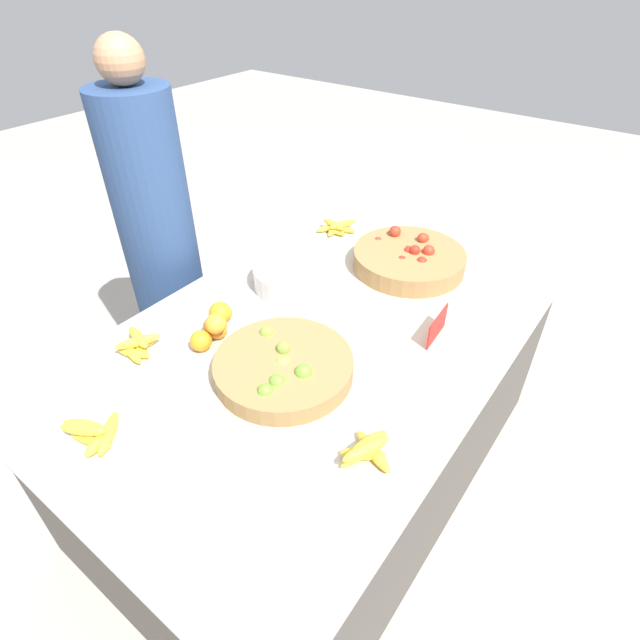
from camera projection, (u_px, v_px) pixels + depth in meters
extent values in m
plane|color=#ADA599|center=(320.00, 465.00, 2.21)|extent=(12.00, 12.00, 0.00)
cube|color=#4C4742|center=(320.00, 407.00, 1.98)|extent=(1.80, 1.14, 0.75)
cube|color=#BCB29E|center=(320.00, 333.00, 1.75)|extent=(1.87, 1.19, 0.01)
cylinder|color=olive|center=(284.00, 367.00, 1.55)|extent=(0.44, 0.44, 0.06)
sphere|color=#6BA333|center=(303.00, 373.00, 1.49)|extent=(0.06, 0.06, 0.06)
sphere|color=#6BA333|center=(265.00, 392.00, 1.43)|extent=(0.05, 0.05, 0.05)
sphere|color=#7AB238|center=(283.00, 348.00, 1.57)|extent=(0.04, 0.04, 0.04)
sphere|color=#6BA333|center=(277.00, 382.00, 1.47)|extent=(0.05, 0.05, 0.05)
sphere|color=#89BC42|center=(283.00, 364.00, 1.54)|extent=(0.05, 0.05, 0.05)
sphere|color=#7AB238|center=(267.00, 333.00, 1.64)|extent=(0.05, 0.05, 0.05)
sphere|color=#7AB238|center=(268.00, 340.00, 1.66)|extent=(0.04, 0.04, 0.04)
sphere|color=#6BA333|center=(284.00, 374.00, 1.52)|extent=(0.05, 0.05, 0.05)
cylinder|color=olive|center=(409.00, 260.00, 2.06)|extent=(0.46, 0.46, 0.08)
sphere|color=red|center=(409.00, 246.00, 2.13)|extent=(0.05, 0.05, 0.05)
sphere|color=red|center=(442.00, 263.00, 2.05)|extent=(0.04, 0.04, 0.04)
sphere|color=red|center=(418.00, 260.00, 2.06)|extent=(0.05, 0.05, 0.05)
sphere|color=red|center=(404.00, 244.00, 2.15)|extent=(0.05, 0.05, 0.05)
sphere|color=red|center=(406.00, 250.00, 2.08)|extent=(0.04, 0.04, 0.04)
sphere|color=red|center=(378.00, 241.00, 2.13)|extent=(0.04, 0.04, 0.04)
sphere|color=red|center=(422.00, 262.00, 1.99)|extent=(0.04, 0.04, 0.04)
sphere|color=red|center=(423.00, 238.00, 2.10)|extent=(0.04, 0.04, 0.04)
sphere|color=red|center=(402.00, 261.00, 2.01)|extent=(0.04, 0.04, 0.04)
sphere|color=red|center=(409.00, 252.00, 2.05)|extent=(0.05, 0.05, 0.05)
sphere|color=red|center=(415.00, 250.00, 2.02)|extent=(0.04, 0.04, 0.04)
sphere|color=red|center=(415.00, 267.00, 2.03)|extent=(0.05, 0.05, 0.05)
sphere|color=red|center=(414.00, 252.00, 2.04)|extent=(0.04, 0.04, 0.04)
sphere|color=red|center=(424.00, 238.00, 2.12)|extent=(0.04, 0.04, 0.04)
sphere|color=red|center=(429.00, 251.00, 2.02)|extent=(0.05, 0.05, 0.05)
sphere|color=red|center=(435.00, 260.00, 2.09)|extent=(0.04, 0.04, 0.04)
sphere|color=red|center=(395.00, 231.00, 2.14)|extent=(0.05, 0.05, 0.05)
sphere|color=orange|center=(215.00, 327.00, 1.70)|extent=(0.08, 0.08, 0.08)
sphere|color=orange|center=(201.00, 341.00, 1.65)|extent=(0.07, 0.07, 0.07)
sphere|color=orange|center=(218.00, 330.00, 1.70)|extent=(0.07, 0.07, 0.07)
sphere|color=orange|center=(216.00, 324.00, 1.64)|extent=(0.07, 0.07, 0.07)
sphere|color=orange|center=(220.00, 313.00, 1.67)|extent=(0.08, 0.08, 0.08)
cylinder|color=silver|center=(297.00, 275.00, 1.96)|extent=(0.34, 0.34, 0.09)
cube|color=red|center=(437.00, 326.00, 1.69)|extent=(0.16, 0.02, 0.10)
ellipsoid|color=gold|center=(139.00, 348.00, 1.65)|extent=(0.05, 0.14, 0.03)
ellipsoid|color=gold|center=(132.00, 353.00, 1.63)|extent=(0.06, 0.14, 0.03)
ellipsoid|color=gold|center=(138.00, 345.00, 1.66)|extent=(0.11, 0.09, 0.03)
ellipsoid|color=gold|center=(134.00, 353.00, 1.63)|extent=(0.07, 0.12, 0.03)
ellipsoid|color=gold|center=(138.00, 337.00, 1.64)|extent=(0.07, 0.13, 0.04)
ellipsoid|color=gold|center=(138.00, 342.00, 1.63)|extent=(0.15, 0.10, 0.03)
ellipsoid|color=gold|center=(333.00, 229.00, 2.33)|extent=(0.14, 0.08, 0.03)
ellipsoid|color=gold|center=(331.00, 227.00, 2.34)|extent=(0.15, 0.10, 0.03)
ellipsoid|color=gold|center=(333.00, 229.00, 2.32)|extent=(0.11, 0.08, 0.03)
ellipsoid|color=gold|center=(334.00, 230.00, 2.31)|extent=(0.04, 0.13, 0.03)
ellipsoid|color=gold|center=(341.00, 229.00, 2.33)|extent=(0.06, 0.15, 0.03)
ellipsoid|color=gold|center=(334.00, 224.00, 2.30)|extent=(0.06, 0.14, 0.03)
ellipsoid|color=gold|center=(343.00, 224.00, 2.31)|extent=(0.14, 0.09, 0.03)
ellipsoid|color=gold|center=(363.00, 454.00, 1.31)|extent=(0.09, 0.12, 0.03)
ellipsoid|color=gold|center=(373.00, 451.00, 1.31)|extent=(0.10, 0.15, 0.03)
ellipsoid|color=gold|center=(363.00, 453.00, 1.31)|extent=(0.15, 0.07, 0.03)
ellipsoid|color=gold|center=(366.00, 449.00, 1.28)|extent=(0.15, 0.09, 0.04)
ellipsoid|color=gold|center=(369.00, 443.00, 1.30)|extent=(0.13, 0.07, 0.03)
ellipsoid|color=gold|center=(101.00, 439.00, 1.35)|extent=(0.13, 0.07, 0.03)
ellipsoid|color=gold|center=(108.00, 433.00, 1.36)|extent=(0.14, 0.12, 0.04)
ellipsoid|color=gold|center=(91.00, 440.00, 1.35)|extent=(0.07, 0.13, 0.03)
ellipsoid|color=gold|center=(83.00, 429.00, 1.34)|extent=(0.10, 0.13, 0.04)
ellipsoid|color=gold|center=(84.00, 426.00, 1.34)|extent=(0.09, 0.13, 0.04)
cylinder|color=navy|center=(165.00, 263.00, 2.19)|extent=(0.31, 0.31, 1.44)
sphere|color=#A87A56|center=(120.00, 59.00, 1.70)|extent=(0.17, 0.17, 0.17)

